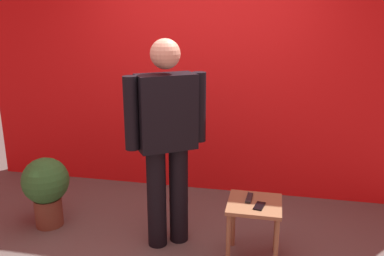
# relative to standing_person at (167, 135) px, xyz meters

# --- Properties ---
(back_wall_red) EXTENTS (5.16, 0.12, 3.11)m
(back_wall_red) POSITION_rel_standing_person_xyz_m (0.07, 1.26, 0.54)
(back_wall_red) COLOR red
(back_wall_red) RESTS_ON ground_plane
(standing_person) EXTENTS (0.65, 0.50, 1.80)m
(standing_person) POSITION_rel_standing_person_xyz_m (0.00, 0.00, 0.00)
(standing_person) COLOR black
(standing_person) RESTS_ON ground_plane
(side_table) EXTENTS (0.43, 0.43, 0.53)m
(side_table) POSITION_rel_standing_person_xyz_m (0.76, -0.13, -0.58)
(side_table) COLOR olive
(side_table) RESTS_ON ground_plane
(cell_phone) EXTENTS (0.10, 0.16, 0.01)m
(cell_phone) POSITION_rel_standing_person_xyz_m (0.80, -0.19, -0.48)
(cell_phone) COLOR black
(cell_phone) RESTS_ON side_table
(tv_remote) EXTENTS (0.06, 0.17, 0.02)m
(tv_remote) POSITION_rel_standing_person_xyz_m (0.71, -0.07, -0.48)
(tv_remote) COLOR black
(tv_remote) RESTS_ON side_table
(potted_plant) EXTENTS (0.44, 0.44, 0.69)m
(potted_plant) POSITION_rel_standing_person_xyz_m (-1.21, 0.05, -0.60)
(potted_plant) COLOR brown
(potted_plant) RESTS_ON ground_plane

